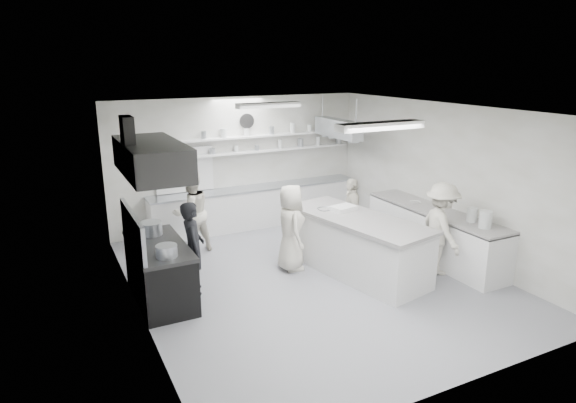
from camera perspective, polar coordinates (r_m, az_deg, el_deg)
name	(u,v)px	position (r m, az deg, el deg)	size (l,w,h in m)	color
floor	(311,278)	(9.11, 2.70, -8.78)	(6.00, 7.00, 0.02)	#94959F
ceiling	(314,109)	(8.32, 2.98, 10.50)	(6.00, 7.00, 0.02)	silver
wall_back	(239,162)	(11.68, -5.65, 4.49)	(6.00, 0.04, 3.00)	silver
wall_front	(466,272)	(5.97, 19.70, -7.59)	(6.00, 0.04, 3.00)	silver
wall_left	(134,222)	(7.63, -17.20, -2.28)	(0.04, 7.00, 3.00)	silver
wall_right	(444,180)	(10.36, 17.46, 2.38)	(0.04, 7.00, 3.00)	silver
stove	(160,273)	(8.43, -14.41, -7.96)	(0.80, 1.80, 0.90)	black
exhaust_hood	(151,158)	(7.88, -15.35, 4.81)	(0.85, 2.00, 0.50)	#2A2A2A
back_counter	(257,207)	(11.77, -3.62, -0.60)	(5.00, 0.60, 0.92)	white
shelf_lower	(268,150)	(11.79, -2.26, 5.89)	(4.20, 0.26, 0.04)	white
shelf_upper	(268,135)	(11.73, -2.28, 7.57)	(4.20, 0.26, 0.04)	white
pass_through_window	(184,170)	(11.29, -11.78, 3.57)	(1.30, 0.04, 1.00)	black
wall_clock	(247,121)	(11.57, -4.77, 9.17)	(0.32, 0.32, 0.05)	silver
right_counter	(434,235)	(10.27, 16.34, -3.65)	(0.74, 3.30, 0.94)	white
pot_rack	(338,128)	(11.47, 5.74, 8.33)	(0.30, 1.60, 0.40)	#ADB3BC
light_fixture_front	(380,126)	(6.83, 10.51, 8.51)	(1.30, 0.25, 0.10)	white
light_fixture_rear	(268,105)	(9.93, -2.25, 10.96)	(1.30, 0.25, 0.10)	white
prep_island	(357,246)	(9.23, 7.86, -5.08)	(1.03, 2.76, 1.02)	white
stove_pot	(151,230)	(8.68, -15.40, -3.13)	(0.38, 0.38, 0.27)	#ADB3BC
cook_stove	(193,248)	(8.45, -10.81, -5.21)	(0.58, 0.38, 1.58)	black
cook_back	(192,212)	(10.18, -10.98, -1.24)	(0.82, 0.64, 1.69)	beige
cook_island_left	(291,228)	(9.20, 0.32, -3.01)	(0.79, 0.51, 1.62)	beige
cook_island_right	(351,214)	(10.33, 7.25, -1.38)	(0.87, 0.36, 1.49)	beige
cook_right	(441,229)	(9.44, 17.09, -2.98)	(1.10, 0.63, 1.70)	beige
bowl_island_a	(325,210)	(9.46, 4.24, -0.98)	(0.28, 0.28, 0.07)	#ADB3BC
bowl_island_b	(350,207)	(9.70, 7.09, -0.65)	(0.20, 0.20, 0.06)	white
bowl_right	(415,203)	(10.55, 14.35, -0.15)	(0.21, 0.21, 0.05)	white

